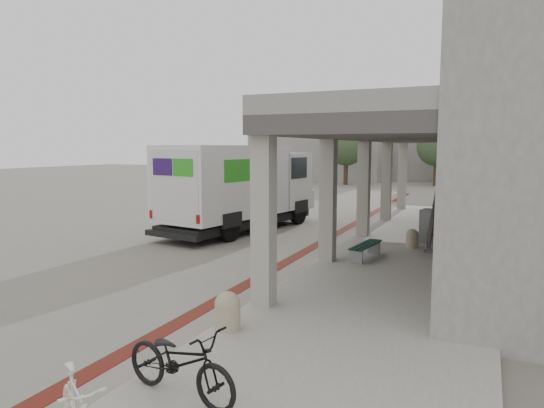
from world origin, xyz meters
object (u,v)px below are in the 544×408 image
at_px(utility_cabinet, 429,226).
at_px(bicycle_black, 180,362).
at_px(fedex_truck, 240,185).
at_px(bench, 366,248).

relative_size(utility_cabinet, bicycle_black, 0.61).
distance_m(fedex_truck, utility_cabinet, 6.91).
bearing_deg(utility_cabinet, fedex_truck, -170.45).
relative_size(bench, utility_cabinet, 1.61).
bearing_deg(bench, bicycle_black, -85.26).
distance_m(fedex_truck, bicycle_black, 12.62).
bearing_deg(fedex_truck, utility_cabinet, 8.13).
bearing_deg(bicycle_black, fedex_truck, 34.79).
bearing_deg(fedex_truck, bench, -20.58).
xyz_separation_m(fedex_truck, bench, (5.51, -3.22, -1.30)).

